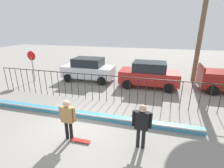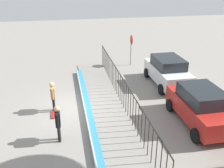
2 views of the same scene
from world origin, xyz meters
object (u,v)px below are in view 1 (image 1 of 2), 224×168
object	(u,v)px
parked_car_red	(149,74)
stop_sign	(32,62)
skateboarder	(68,117)
skateboard	(81,140)
camera_operator	(142,123)
parked_car_white	(89,69)

from	to	relation	value
parked_car_red	stop_sign	world-z (taller)	stop_sign
parked_car_red	skateboarder	bearing A→B (deg)	-110.50
skateboard	stop_sign	bearing A→B (deg)	160.77
skateboarder	camera_operator	size ratio (longest dim) A/B	0.97
parked_car_white	skateboard	bearing A→B (deg)	-73.52
camera_operator	parked_car_white	bearing A→B (deg)	-55.42
parked_car_white	stop_sign	world-z (taller)	stop_sign
skateboard	stop_sign	world-z (taller)	stop_sign
skateboard	parked_car_red	world-z (taller)	parked_car_red
camera_operator	parked_car_white	size ratio (longest dim) A/B	0.41
skateboarder	skateboard	world-z (taller)	skateboarder
skateboarder	skateboard	xyz separation A→B (m)	(0.51, -0.05, -0.98)
skateboard	skateboarder	bearing A→B (deg)	-164.01
skateboarder	parked_car_white	xyz separation A→B (m)	(-2.28, 7.55, -0.06)
camera_operator	parked_car_red	distance (m)	6.97
skateboard	parked_car_white	distance (m)	8.15
camera_operator	parked_car_red	bearing A→B (deg)	-89.40
parked_car_white	parked_car_red	world-z (taller)	same
stop_sign	parked_car_white	bearing A→B (deg)	17.89
skateboarder	parked_car_white	world-z (taller)	parked_car_white
skateboarder	skateboard	distance (m)	1.10
skateboarder	parked_car_white	bearing A→B (deg)	100.95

